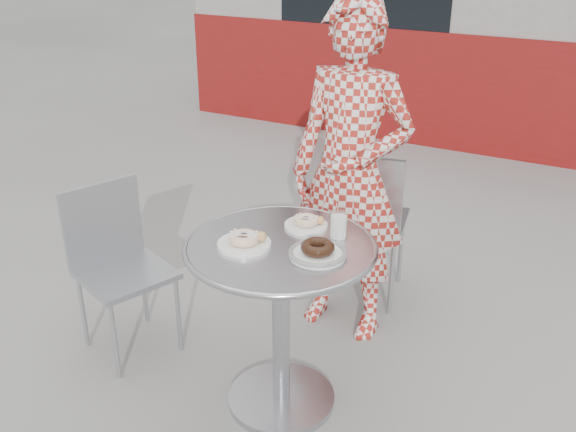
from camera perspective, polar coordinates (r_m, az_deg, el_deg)
The scene contains 9 objects.
ground at distance 2.81m, azimuth -1.05°, elevation -15.99°, with size 60.00×60.00×0.00m, color #979590.
bistro_table at distance 2.48m, azimuth -0.65°, elevation -6.23°, with size 0.73×0.73×0.74m.
chair_far at distance 3.40m, azimuth 6.78°, elevation -3.08°, with size 0.47×0.48×0.84m.
chair_left at distance 3.06m, azimuth -14.03°, elevation -7.49°, with size 0.48×0.48×0.78m.
seated_person at distance 2.92m, azimuth 5.56°, elevation 3.67°, with size 0.58×0.38×1.58m, color #A12218.
plate_far at distance 2.52m, azimuth 1.68°, elevation -0.58°, with size 0.17×0.17×0.05m.
plate_near at distance 2.37m, azimuth -3.84°, elevation -2.20°, with size 0.20×0.20×0.05m.
plate_checker at distance 2.30m, azimuth 2.65°, elevation -3.17°, with size 0.21×0.21×0.05m.
milk_cup at distance 2.43m, azimuth 4.51°, elevation -0.86°, with size 0.07×0.07×0.10m.
Camera 1 is at (1.08, -1.84, 1.82)m, focal length 40.00 mm.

